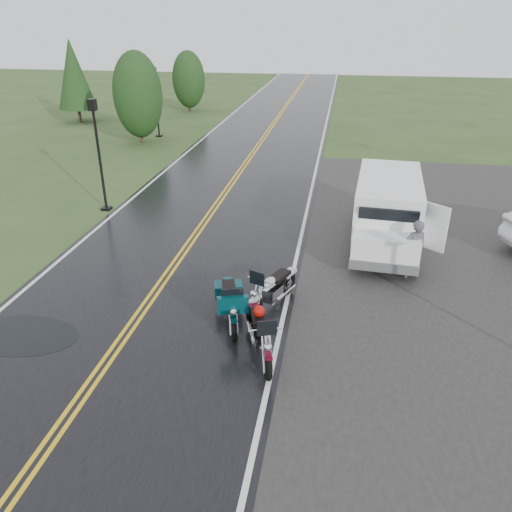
{
  "coord_description": "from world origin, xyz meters",
  "views": [
    {
      "loc": [
        4.97,
        -10.69,
        7.26
      ],
      "look_at": [
        2.8,
        2.0,
        1.0
      ],
      "focal_mm": 35.0,
      "sensor_mm": 36.0,
      "label": 1
    }
  ],
  "objects_px": {
    "motorcycle_teal": "(233,318)",
    "lamp_post_far_left": "(157,103)",
    "motorcycle_silver": "(255,300)",
    "van_white": "(357,231)",
    "lamp_post_near_left": "(99,156)",
    "person_at_van": "(414,250)",
    "motorcycle_red": "(267,354)"
  },
  "relations": [
    {
      "from": "motorcycle_teal",
      "to": "motorcycle_silver",
      "type": "distance_m",
      "value": 0.96
    },
    {
      "from": "van_white",
      "to": "lamp_post_far_left",
      "type": "bearing_deg",
      "value": 130.83
    },
    {
      "from": "person_at_van",
      "to": "van_white",
      "type": "bearing_deg",
      "value": -41.11
    },
    {
      "from": "person_at_van",
      "to": "lamp_post_near_left",
      "type": "height_order",
      "value": "lamp_post_near_left"
    },
    {
      "from": "motorcycle_silver",
      "to": "lamp_post_far_left",
      "type": "distance_m",
      "value": 22.97
    },
    {
      "from": "lamp_post_far_left",
      "to": "motorcycle_silver",
      "type": "bearing_deg",
      "value": -64.28
    },
    {
      "from": "van_white",
      "to": "lamp_post_near_left",
      "type": "bearing_deg",
      "value": 165.59
    },
    {
      "from": "motorcycle_silver",
      "to": "lamp_post_near_left",
      "type": "height_order",
      "value": "lamp_post_near_left"
    },
    {
      "from": "motorcycle_red",
      "to": "van_white",
      "type": "xyz_separation_m",
      "value": [
        1.91,
        6.06,
        0.46
      ]
    },
    {
      "from": "motorcycle_red",
      "to": "person_at_van",
      "type": "distance_m",
      "value": 6.51
    },
    {
      "from": "motorcycle_teal",
      "to": "person_at_van",
      "type": "relative_size",
      "value": 1.26
    },
    {
      "from": "motorcycle_red",
      "to": "motorcycle_silver",
      "type": "xyz_separation_m",
      "value": [
        -0.65,
        2.15,
        -0.0
      ]
    },
    {
      "from": "lamp_post_near_left",
      "to": "lamp_post_far_left",
      "type": "bearing_deg",
      "value": 100.56
    },
    {
      "from": "motorcycle_red",
      "to": "van_white",
      "type": "bearing_deg",
      "value": 54.06
    },
    {
      "from": "van_white",
      "to": "person_at_van",
      "type": "height_order",
      "value": "van_white"
    },
    {
      "from": "motorcycle_teal",
      "to": "van_white",
      "type": "height_order",
      "value": "van_white"
    },
    {
      "from": "motorcycle_red",
      "to": "motorcycle_silver",
      "type": "bearing_deg",
      "value": 88.46
    },
    {
      "from": "motorcycle_teal",
      "to": "van_white",
      "type": "xyz_separation_m",
      "value": [
        2.93,
        4.8,
        0.47
      ]
    },
    {
      "from": "motorcycle_red",
      "to": "person_at_van",
      "type": "xyz_separation_m",
      "value": [
        3.6,
        5.42,
        0.23
      ]
    },
    {
      "from": "motorcycle_teal",
      "to": "lamp_post_far_left",
      "type": "distance_m",
      "value": 23.63
    },
    {
      "from": "motorcycle_teal",
      "to": "lamp_post_near_left",
      "type": "xyz_separation_m",
      "value": [
        -7.09,
        8.14,
        1.54
      ]
    },
    {
      "from": "motorcycle_silver",
      "to": "person_at_van",
      "type": "height_order",
      "value": "person_at_van"
    },
    {
      "from": "person_at_van",
      "to": "lamp_post_far_left",
      "type": "height_order",
      "value": "lamp_post_far_left"
    },
    {
      "from": "van_white",
      "to": "person_at_van",
      "type": "relative_size",
      "value": 3.19
    },
    {
      "from": "motorcycle_silver",
      "to": "lamp_post_far_left",
      "type": "xyz_separation_m",
      "value": [
        -9.95,
        20.65,
        1.47
      ]
    },
    {
      "from": "motorcycle_silver",
      "to": "lamp_post_far_left",
      "type": "bearing_deg",
      "value": 139.09
    },
    {
      "from": "motorcycle_silver",
      "to": "lamp_post_far_left",
      "type": "relative_size",
      "value": 0.54
    },
    {
      "from": "motorcycle_teal",
      "to": "van_white",
      "type": "bearing_deg",
      "value": 41.61
    },
    {
      "from": "motorcycle_teal",
      "to": "lamp_post_near_left",
      "type": "bearing_deg",
      "value": 114.05
    },
    {
      "from": "lamp_post_near_left",
      "to": "motorcycle_red",
      "type": "bearing_deg",
      "value": -49.25
    },
    {
      "from": "van_white",
      "to": "lamp_post_near_left",
      "type": "relative_size",
      "value": 1.32
    },
    {
      "from": "motorcycle_teal",
      "to": "motorcycle_silver",
      "type": "bearing_deg",
      "value": 51.02
    }
  ]
}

